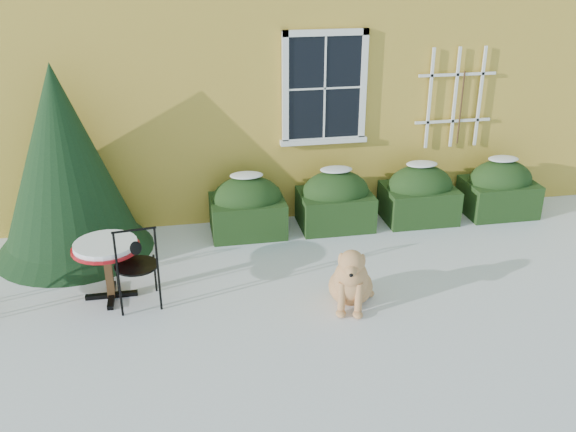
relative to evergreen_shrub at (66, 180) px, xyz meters
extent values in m
plane|color=white|center=(2.70, -2.43, -1.03)|extent=(80.00, 80.00, 0.00)
cube|color=black|center=(3.60, 0.53, 0.95)|extent=(1.05, 0.03, 1.45)
cube|color=white|center=(3.60, 0.52, 1.72)|extent=(1.23, 0.06, 0.09)
cube|color=white|center=(3.60, 0.52, 0.18)|extent=(1.23, 0.06, 0.09)
cube|color=white|center=(3.03, 0.52, 0.95)|extent=(0.09, 0.06, 1.63)
cube|color=white|center=(4.17, 0.52, 0.95)|extent=(0.09, 0.06, 1.63)
cube|color=white|center=(3.60, 0.51, 0.95)|extent=(0.02, 0.02, 1.45)
cube|color=white|center=(3.60, 0.51, 0.95)|extent=(1.05, 0.02, 0.02)
cube|color=white|center=(3.60, 0.52, 0.17)|extent=(1.29, 0.14, 0.07)
cube|color=white|center=(5.20, 0.51, 0.72)|extent=(0.04, 0.03, 1.50)
cube|color=white|center=(5.60, 0.51, 0.72)|extent=(0.04, 0.03, 1.50)
cube|color=white|center=(6.00, 0.51, 0.72)|extent=(0.04, 0.03, 1.50)
cube|color=white|center=(5.60, 0.51, 0.37)|extent=(1.20, 0.03, 0.04)
cube|color=white|center=(5.60, 0.51, 1.07)|extent=(1.20, 0.03, 0.04)
cylinder|color=#472D19|center=(5.70, 0.49, 0.57)|extent=(0.02, 0.02, 1.10)
cube|color=black|center=(2.40, 0.12, -0.77)|extent=(1.05, 0.80, 0.52)
ellipsoid|color=black|center=(2.40, 0.12, -0.51)|extent=(1.00, 0.72, 0.67)
ellipsoid|color=white|center=(2.40, 0.12, -0.15)|extent=(0.47, 0.32, 0.06)
cube|color=black|center=(3.70, 0.12, -0.77)|extent=(1.05, 0.80, 0.52)
ellipsoid|color=black|center=(3.70, 0.12, -0.51)|extent=(1.00, 0.72, 0.67)
ellipsoid|color=white|center=(3.70, 0.12, -0.15)|extent=(0.47, 0.32, 0.06)
cube|color=black|center=(5.00, 0.12, -0.77)|extent=(1.05, 0.80, 0.52)
ellipsoid|color=black|center=(5.00, 0.12, -0.51)|extent=(1.00, 0.72, 0.67)
ellipsoid|color=white|center=(5.00, 0.12, -0.15)|extent=(0.47, 0.32, 0.06)
cube|color=black|center=(6.30, 0.12, -0.77)|extent=(1.05, 0.80, 0.52)
ellipsoid|color=black|center=(6.30, 0.12, -0.51)|extent=(1.00, 0.72, 0.67)
ellipsoid|color=white|center=(6.30, 0.12, -0.15)|extent=(0.47, 0.32, 0.06)
cone|color=black|center=(0.00, 0.00, -0.42)|extent=(2.11, 2.11, 1.22)
cone|color=black|center=(0.00, 0.00, 0.25)|extent=(1.89, 1.89, 2.56)
cube|color=black|center=(0.56, -1.39, -1.00)|extent=(0.61, 0.07, 0.05)
cube|color=black|center=(0.56, -1.39, -1.00)|extent=(0.07, 0.61, 0.05)
cube|color=#52351C|center=(0.56, -1.39, -0.70)|extent=(0.09, 0.09, 0.65)
cylinder|color=#A10D13|center=(0.56, -1.39, -0.38)|extent=(0.78, 0.78, 0.03)
cylinder|color=white|center=(0.56, -1.39, -0.33)|extent=(0.73, 0.73, 0.06)
cylinder|color=black|center=(1.09, -1.34, -0.78)|extent=(0.03, 0.03, 0.49)
cylinder|color=black|center=(0.65, -1.40, -0.78)|extent=(0.03, 0.03, 0.49)
cylinder|color=black|center=(1.14, -1.78, -0.78)|extent=(0.03, 0.03, 0.49)
cylinder|color=black|center=(0.71, -1.83, -0.78)|extent=(0.03, 0.03, 0.49)
cylinder|color=black|center=(0.90, -1.59, -0.54)|extent=(0.50, 0.50, 0.02)
cylinder|color=black|center=(1.14, -1.78, -0.26)|extent=(0.03, 0.03, 0.55)
cylinder|color=black|center=(0.71, -1.83, -0.26)|extent=(0.03, 0.03, 0.55)
cylinder|color=black|center=(0.93, -1.80, 0.01)|extent=(0.48, 0.09, 0.03)
ellipsoid|color=black|center=(0.93, -1.80, -0.21)|extent=(0.13, 0.05, 0.17)
ellipsoid|color=tan|center=(3.34, -1.99, -0.84)|extent=(0.66, 0.70, 0.42)
ellipsoid|color=tan|center=(3.29, -2.17, -0.65)|extent=(0.49, 0.46, 0.52)
sphere|color=tan|center=(3.27, -2.22, -0.53)|extent=(0.32, 0.32, 0.32)
cylinder|color=tan|center=(3.16, -2.27, -0.82)|extent=(0.09, 0.09, 0.42)
cylinder|color=tan|center=(3.34, -2.33, -0.82)|extent=(0.09, 0.09, 0.42)
ellipsoid|color=tan|center=(3.14, -2.31, -0.99)|extent=(0.11, 0.15, 0.07)
ellipsoid|color=tan|center=(3.32, -2.37, -0.99)|extent=(0.11, 0.15, 0.07)
cylinder|color=tan|center=(3.27, -2.23, -0.48)|extent=(0.25, 0.28, 0.23)
sphere|color=tan|center=(3.25, -2.28, -0.36)|extent=(0.28, 0.28, 0.28)
ellipsoid|color=tan|center=(3.22, -2.40, -0.40)|extent=(0.19, 0.24, 0.12)
sphere|color=black|center=(3.19, -2.49, -0.40)|extent=(0.05, 0.05, 0.05)
ellipsoid|color=tan|center=(3.15, -2.21, -0.36)|extent=(0.09, 0.11, 0.17)
ellipsoid|color=tan|center=(3.38, -2.28, -0.36)|extent=(0.09, 0.11, 0.17)
cylinder|color=tan|center=(3.57, -1.84, -0.97)|extent=(0.15, 0.34, 0.08)
camera|label=1|loc=(1.40, -8.30, 2.93)|focal=40.00mm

